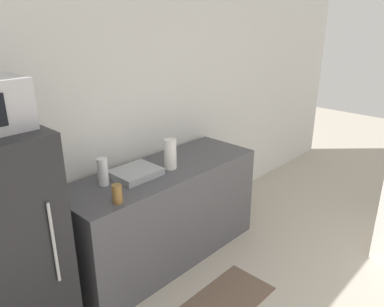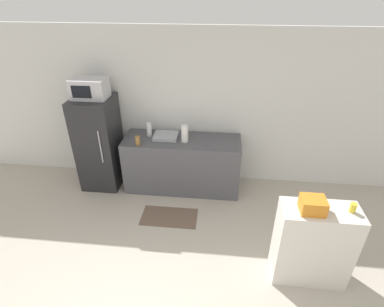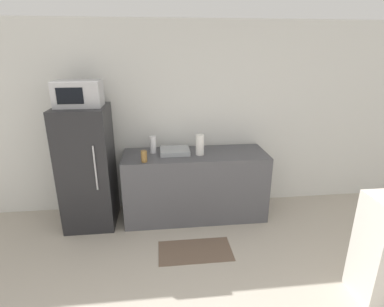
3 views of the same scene
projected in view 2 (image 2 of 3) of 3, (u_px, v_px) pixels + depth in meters
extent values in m
cube|color=silver|center=(171.00, 108.00, 4.99)|extent=(8.00, 0.06, 2.60)
cube|color=#232326|center=(99.00, 143.00, 5.00)|extent=(0.63, 0.65, 1.58)
cylinder|color=#B7B7BC|center=(100.00, 147.00, 4.64)|extent=(0.02, 0.02, 0.55)
cube|color=#BCBCC1|center=(89.00, 88.00, 4.53)|extent=(0.53, 0.34, 0.30)
cube|color=black|center=(81.00, 92.00, 4.39)|extent=(0.29, 0.01, 0.18)
cube|color=#4C4C51|center=(182.00, 164.00, 5.06)|extent=(1.90, 0.66, 0.92)
cube|color=#9EA3A8|center=(166.00, 136.00, 4.88)|extent=(0.38, 0.32, 0.06)
cylinder|color=silver|center=(149.00, 129.00, 4.90)|extent=(0.08, 0.08, 0.23)
cylinder|color=olive|center=(138.00, 141.00, 4.65)|extent=(0.08, 0.08, 0.14)
cube|color=silver|center=(313.00, 244.00, 3.44)|extent=(0.84, 0.39, 1.03)
cube|color=orange|center=(313.00, 205.00, 3.12)|extent=(0.25, 0.22, 0.16)
cylinder|color=yellow|center=(353.00, 208.00, 3.13)|extent=(0.07, 0.07, 0.11)
cylinder|color=white|center=(185.00, 134.00, 4.71)|extent=(0.11, 0.11, 0.27)
cube|color=brown|center=(169.00, 217.00, 4.59)|extent=(0.85, 0.45, 0.01)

